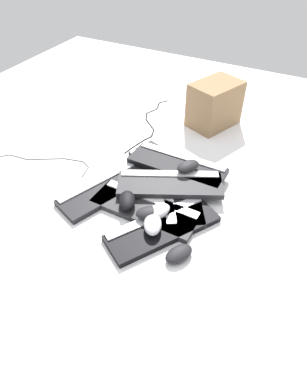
# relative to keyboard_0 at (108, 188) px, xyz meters

# --- Properties ---
(ground_plane) EXTENTS (3.20, 3.20, 0.00)m
(ground_plane) POSITION_rel_keyboard_0_xyz_m (-0.25, 0.01, -0.01)
(ground_plane) COLOR white
(keyboard_0) EXTENTS (0.30, 0.46, 0.03)m
(keyboard_0) POSITION_rel_keyboard_0_xyz_m (0.00, 0.00, 0.00)
(keyboard_0) COLOR black
(keyboard_0) RESTS_ON ground
(keyboard_1) EXTENTS (0.44, 0.16, 0.03)m
(keyboard_1) POSITION_rel_keyboard_0_xyz_m (-0.20, 0.04, 0.00)
(keyboard_1) COLOR #232326
(keyboard_1) RESTS_ON ground
(keyboard_2) EXTENTS (0.36, 0.45, 0.03)m
(keyboard_2) POSITION_rel_keyboard_0_xyz_m (-0.31, 0.10, 0.00)
(keyboard_2) COLOR black
(keyboard_2) RESTS_ON ground
(keyboard_3) EXTENTS (0.35, 0.46, 0.03)m
(keyboard_3) POSITION_rel_keyboard_0_xyz_m (-0.28, -0.13, 0.00)
(keyboard_3) COLOR #232326
(keyboard_3) RESTS_ON ground
(keyboard_4) EXTENTS (0.46, 0.29, 0.03)m
(keyboard_4) POSITION_rel_keyboard_0_xyz_m (-0.18, -0.25, 0.00)
(keyboard_4) COLOR black
(keyboard_4) RESTS_ON ground
(keyboard_5) EXTENTS (0.46, 0.33, 0.03)m
(keyboard_5) POSITION_rel_keyboard_0_xyz_m (-0.24, -0.11, 0.03)
(keyboard_5) COLOR #232326
(keyboard_5) RESTS_ON keyboard_3
(keyboard_6) EXTENTS (0.44, 0.16, 0.03)m
(keyboard_6) POSITION_rel_keyboard_0_xyz_m (-0.21, -0.25, 0.03)
(keyboard_6) COLOR black
(keyboard_6) RESTS_ON keyboard_4
(mouse_0) EXTENTS (0.11, 0.13, 0.04)m
(mouse_0) POSITION_rel_keyboard_0_xyz_m (-0.28, 0.13, 0.04)
(mouse_0) COLOR #B7B7BC
(mouse_0) RESTS_ON keyboard_2
(mouse_1) EXTENTS (0.11, 0.13, 0.04)m
(mouse_1) POSITION_rel_keyboard_0_xyz_m (-0.13, 0.06, 0.04)
(mouse_1) COLOR black
(mouse_1) RESTS_ON keyboard_1
(mouse_2) EXTENTS (0.11, 0.13, 0.04)m
(mouse_2) POSITION_rel_keyboard_0_xyz_m (-0.42, 0.19, 0.01)
(mouse_2) COLOR black
(mouse_2) RESTS_ON ground
(mouse_3) EXTENTS (0.11, 0.13, 0.04)m
(mouse_3) POSITION_rel_keyboard_0_xyz_m (-0.27, 0.06, 0.04)
(mouse_3) COLOR silver
(mouse_3) RESTS_ON keyboard_1
(mouse_4) EXTENTS (0.11, 0.13, 0.04)m
(mouse_4) POSITION_rel_keyboard_0_xyz_m (-0.28, -0.22, 0.07)
(mouse_4) COLOR black
(mouse_4) RESTS_ON keyboard_6
(mouse_5) EXTENTS (0.13, 0.12, 0.04)m
(mouse_5) POSITION_rel_keyboard_0_xyz_m (-0.25, 0.08, 0.04)
(mouse_5) COLOR black
(mouse_5) RESTS_ON keyboard_2
(cable_0) EXTENTS (0.53, 0.36, 0.01)m
(cable_0) POSITION_rel_keyboard_0_xyz_m (0.44, -0.00, -0.01)
(cable_0) COLOR #59595B
(cable_0) RESTS_ON ground
(cable_1) EXTENTS (0.15, 0.60, 0.01)m
(cable_1) POSITION_rel_keyboard_0_xyz_m (0.10, -0.57, -0.01)
(cable_1) COLOR black
(cable_1) RESTS_ON ground
(cardboard_box) EXTENTS (0.27, 0.31, 0.24)m
(cardboard_box) POSITION_rel_keyboard_0_xyz_m (-0.21, -0.73, 0.11)
(cardboard_box) COLOR olive
(cardboard_box) RESTS_ON ground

